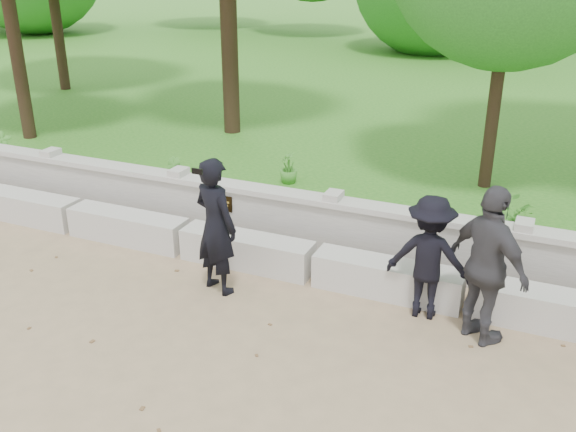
{
  "coord_description": "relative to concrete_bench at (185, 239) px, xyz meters",
  "views": [
    {
      "loc": [
        4.73,
        -5.19,
        4.12
      ],
      "look_at": [
        1.88,
        1.3,
        1.13
      ],
      "focal_mm": 40.0,
      "sensor_mm": 36.0,
      "label": 1
    }
  ],
  "objects": [
    {
      "name": "man_main",
      "position": [
        0.96,
        -0.75,
        0.67
      ],
      "size": [
        0.75,
        0.7,
        1.78
      ],
      "color": "black",
      "rests_on": "ground"
    },
    {
      "name": "shrub_a",
      "position": [
        -4.85,
        1.4,
        0.36
      ],
      "size": [
        0.42,
        0.42,
        0.67
      ],
      "primitive_type": "imported",
      "rotation": [
        0.0,
        0.0,
        0.8
      ],
      "color": "#468E30",
      "rests_on": "lawn"
    },
    {
      "name": "parapet_wall",
      "position": [
        0.0,
        0.7,
        0.24
      ],
      "size": [
        12.5,
        0.35,
        0.9
      ],
      "color": "beige",
      "rests_on": "ground"
    },
    {
      "name": "lawn",
      "position": [
        -0.0,
        12.1,
        -0.1
      ],
      "size": [
        40.0,
        22.0,
        0.25
      ],
      "primitive_type": "cube",
      "color": "#246819",
      "rests_on": "ground"
    },
    {
      "name": "shrub_d",
      "position": [
        0.45,
        2.71,
        0.31
      ],
      "size": [
        0.4,
        0.42,
        0.57
      ],
      "primitive_type": "imported",
      "rotation": [
        0.0,
        0.0,
        5.18
      ],
      "color": "#468E30",
      "rests_on": "lawn"
    },
    {
      "name": "visitor_mid",
      "position": [
        3.55,
        -0.28,
        0.54
      ],
      "size": [
        1.01,
        0.61,
        1.53
      ],
      "color": "black",
      "rests_on": "ground"
    },
    {
      "name": "ground",
      "position": [
        -0.0,
        -1.9,
        -0.22
      ],
      "size": [
        80.0,
        80.0,
        0.0
      ],
      "primitive_type": "plane",
      "color": "#9D8460",
      "rests_on": "ground"
    },
    {
      "name": "concrete_bench",
      "position": [
        0.0,
        0.0,
        0.0
      ],
      "size": [
        11.9,
        0.45,
        0.45
      ],
      "color": "beige",
      "rests_on": "ground"
    },
    {
      "name": "visitor_right",
      "position": [
        4.24,
        -0.57,
        0.7
      ],
      "size": [
        1.13,
        1.01,
        1.84
      ],
      "color": "#38373C",
      "rests_on": "ground"
    },
    {
      "name": "shrub_c",
      "position": [
        4.34,
        2.0,
        0.3
      ],
      "size": [
        0.59,
        0.54,
        0.55
      ],
      "primitive_type": "imported",
      "rotation": [
        0.0,
        0.0,
        3.4
      ],
      "color": "#468E30",
      "rests_on": "lawn"
    },
    {
      "name": "shrub_b",
      "position": [
        -1.09,
        1.4,
        0.34
      ],
      "size": [
        0.45,
        0.44,
        0.63
      ],
      "primitive_type": "imported",
      "rotation": [
        0.0,
        0.0,
        2.47
      ],
      "color": "#468E30",
      "rests_on": "lawn"
    }
  ]
}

